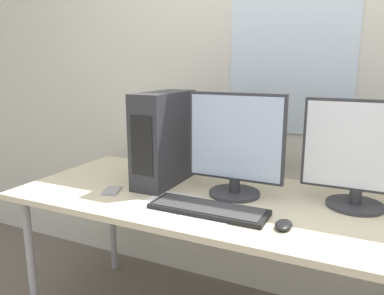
{
  "coord_description": "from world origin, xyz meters",
  "views": [
    {
      "loc": [
        0.38,
        -1.13,
        1.37
      ],
      "look_at": [
        -0.35,
        0.41,
        0.99
      ],
      "focal_mm": 35.0,
      "sensor_mm": 36.0,
      "label": 1
    }
  ],
  "objects_px": {
    "monitor_right_near": "(360,155)",
    "keyboard": "(208,209)",
    "pc_tower": "(164,138)",
    "monitor_main": "(236,146)",
    "cell_phone": "(112,191)",
    "mouse": "(284,225)"
  },
  "relations": [
    {
      "from": "monitor_right_near",
      "to": "keyboard",
      "type": "relative_size",
      "value": 0.93
    },
    {
      "from": "keyboard",
      "to": "cell_phone",
      "type": "relative_size",
      "value": 3.63
    },
    {
      "from": "monitor_main",
      "to": "keyboard",
      "type": "relative_size",
      "value": 0.96
    },
    {
      "from": "monitor_main",
      "to": "keyboard",
      "type": "bearing_deg",
      "value": -97.24
    },
    {
      "from": "pc_tower",
      "to": "monitor_right_near",
      "type": "xyz_separation_m",
      "value": [
        0.91,
        0.05,
        -0.01
      ]
    },
    {
      "from": "pc_tower",
      "to": "cell_phone",
      "type": "xyz_separation_m",
      "value": [
        -0.16,
        -0.24,
        -0.23
      ]
    },
    {
      "from": "monitor_main",
      "to": "mouse",
      "type": "distance_m",
      "value": 0.45
    },
    {
      "from": "mouse",
      "to": "cell_phone",
      "type": "xyz_separation_m",
      "value": [
        -0.84,
        0.06,
        -0.01
      ]
    },
    {
      "from": "mouse",
      "to": "cell_phone",
      "type": "bearing_deg",
      "value": 176.11
    },
    {
      "from": "pc_tower",
      "to": "monitor_right_near",
      "type": "height_order",
      "value": "pc_tower"
    },
    {
      "from": "pc_tower",
      "to": "monitor_right_near",
      "type": "bearing_deg",
      "value": 3.11
    },
    {
      "from": "pc_tower",
      "to": "monitor_main",
      "type": "bearing_deg",
      "value": -4.12
    },
    {
      "from": "monitor_main",
      "to": "monitor_right_near",
      "type": "relative_size",
      "value": 1.03
    },
    {
      "from": "monitor_right_near",
      "to": "mouse",
      "type": "bearing_deg",
      "value": -123.73
    },
    {
      "from": "pc_tower",
      "to": "monitor_main",
      "type": "distance_m",
      "value": 0.39
    },
    {
      "from": "cell_phone",
      "to": "monitor_right_near",
      "type": "bearing_deg",
      "value": -4.49
    },
    {
      "from": "monitor_main",
      "to": "mouse",
      "type": "relative_size",
      "value": 4.72
    },
    {
      "from": "monitor_main",
      "to": "mouse",
      "type": "xyz_separation_m",
      "value": [
        0.29,
        -0.27,
        -0.22
      ]
    },
    {
      "from": "monitor_main",
      "to": "monitor_right_near",
      "type": "xyz_separation_m",
      "value": [
        0.52,
        0.08,
        -0.01
      ]
    },
    {
      "from": "keyboard",
      "to": "cell_phone",
      "type": "height_order",
      "value": "keyboard"
    },
    {
      "from": "monitor_right_near",
      "to": "keyboard",
      "type": "bearing_deg",
      "value": -149.8
    },
    {
      "from": "pc_tower",
      "to": "cell_phone",
      "type": "height_order",
      "value": "pc_tower"
    }
  ]
}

